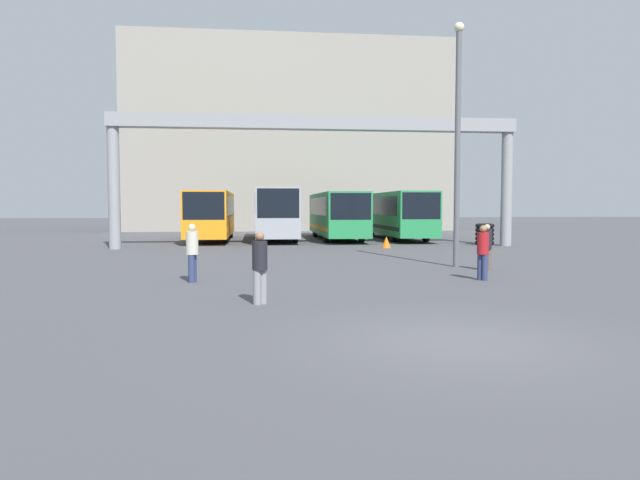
% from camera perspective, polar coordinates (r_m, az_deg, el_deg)
% --- Properties ---
extents(ground_plane, '(200.00, 200.00, 0.00)m').
position_cam_1_polar(ground_plane, '(9.61, 13.53, -9.84)').
color(ground_plane, '#47474C').
extents(building_backdrop, '(29.37, 12.00, 17.04)m').
position_cam_1_polar(building_backdrop, '(55.85, -3.05, 9.92)').
color(building_backdrop, gray).
rests_on(building_backdrop, ground).
extents(overhead_gantry, '(21.40, 0.80, 6.88)m').
position_cam_1_polar(overhead_gantry, '(30.31, -0.23, 9.87)').
color(overhead_gantry, gray).
rests_on(overhead_gantry, ground).
extents(bus_slot_0, '(2.48, 10.80, 3.06)m').
position_cam_1_polar(bus_slot_0, '(36.97, -10.80, 2.70)').
color(bus_slot_0, orange).
rests_on(bus_slot_0, ground).
extents(bus_slot_1, '(2.56, 10.97, 3.26)m').
position_cam_1_polar(bus_slot_1, '(36.96, -4.51, 2.92)').
color(bus_slot_1, '#999EA5').
rests_on(bus_slot_1, ground).
extents(bus_slot_2, '(2.53, 11.55, 3.02)m').
position_cam_1_polar(bus_slot_2, '(37.59, 1.66, 2.73)').
color(bus_slot_2, '#268C4C').
rests_on(bus_slot_2, ground).
extents(bus_slot_3, '(2.45, 11.55, 3.07)m').
position_cam_1_polar(bus_slot_3, '(38.37, 7.67, 2.76)').
color(bus_slot_3, '#268C4C').
rests_on(bus_slot_3, ground).
extents(pedestrian_near_center, '(0.34, 0.34, 1.62)m').
position_cam_1_polar(pedestrian_near_center, '(17.44, 15.97, -1.08)').
color(pedestrian_near_center, navy).
rests_on(pedestrian_near_center, ground).
extents(pedestrian_mid_left, '(0.35, 0.35, 1.68)m').
position_cam_1_polar(pedestrian_mid_left, '(16.74, -12.66, -1.10)').
color(pedestrian_mid_left, navy).
rests_on(pedestrian_mid_left, ground).
extents(pedestrian_near_left, '(0.34, 0.34, 1.62)m').
position_cam_1_polar(pedestrian_near_left, '(12.75, -6.04, -2.58)').
color(pedestrian_near_left, gray).
rests_on(pedestrian_near_left, ground).
extents(pedestrian_far_center, '(0.33, 0.33, 1.58)m').
position_cam_1_polar(pedestrian_far_center, '(20.12, 16.34, -0.57)').
color(pedestrian_far_center, brown).
rests_on(pedestrian_far_center, ground).
extents(traffic_cone, '(0.48, 0.48, 0.60)m').
position_cam_1_polar(traffic_cone, '(30.07, 6.65, -0.21)').
color(traffic_cone, orange).
rests_on(traffic_cone, ground).
extents(tire_stack, '(1.04, 1.04, 1.20)m').
position_cam_1_polar(tire_stack, '(33.43, 16.14, 0.55)').
color(tire_stack, black).
rests_on(tire_stack, ground).
extents(lamp_post, '(0.36, 0.36, 8.66)m').
position_cam_1_polar(lamp_post, '(21.19, 13.60, 10.11)').
color(lamp_post, '#595B60').
rests_on(lamp_post, ground).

